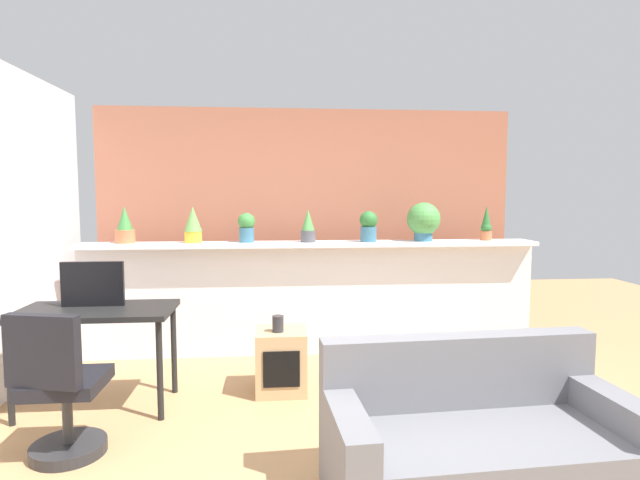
{
  "coord_description": "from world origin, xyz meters",
  "views": [
    {
      "loc": [
        -0.36,
        -2.98,
        1.58
      ],
      "look_at": [
        -0.01,
        0.94,
        1.23
      ],
      "focal_mm": 28.56,
      "sensor_mm": 36.0,
      "label": 1
    }
  ],
  "objects": [
    {
      "name": "tv_monitor",
      "position": [
        -1.71,
        0.89,
        0.92
      ],
      "size": [
        0.45,
        0.04,
        0.33
      ],
      "primitive_type": "cube",
      "color": "black",
      "rests_on": "desk"
    },
    {
      "name": "potted_plant_4",
      "position": [
        0.56,
        1.94,
        1.27
      ],
      "size": [
        0.18,
        0.18,
        0.3
      ],
      "color": "#386B84",
      "rests_on": "plant_shelf"
    },
    {
      "name": "ground_plane",
      "position": [
        0.0,
        0.0,
        0.0
      ],
      "size": [
        12.0,
        12.0,
        0.0
      ],
      "primitive_type": "plane",
      "color": "tan"
    },
    {
      "name": "potted_plant_6",
      "position": [
        1.78,
        2.0,
        1.27
      ],
      "size": [
        0.11,
        0.11,
        0.35
      ],
      "color": "#C66B42",
      "rests_on": "plant_shelf"
    },
    {
      "name": "desk",
      "position": [
        -1.67,
        0.81,
        0.67
      ],
      "size": [
        1.1,
        0.6,
        0.75
      ],
      "color": "black",
      "rests_on": "ground"
    },
    {
      "name": "plant_shelf",
      "position": [
        0.0,
        1.96,
        1.1
      ],
      "size": [
        4.46,
        0.36,
        0.04
      ],
      "primitive_type": "cube",
      "color": "silver",
      "rests_on": "divider_wall"
    },
    {
      "name": "divider_wall",
      "position": [
        0.0,
        2.0,
        0.54
      ],
      "size": [
        4.46,
        0.16,
        1.08
      ],
      "primitive_type": "cube",
      "color": "silver",
      "rests_on": "ground"
    },
    {
      "name": "brick_wall_behind",
      "position": [
        0.0,
        2.6,
        1.25
      ],
      "size": [
        4.46,
        0.1,
        2.5
      ],
      "primitive_type": "cube",
      "color": "#AD664C",
      "rests_on": "ground"
    },
    {
      "name": "potted_plant_2",
      "position": [
        -0.64,
        1.99,
        1.27
      ],
      "size": [
        0.16,
        0.16,
        0.29
      ],
      "color": "#386B84",
      "rests_on": "plant_shelf"
    },
    {
      "name": "office_chair",
      "position": [
        -1.64,
        0.06,
        0.39
      ],
      "size": [
        0.49,
        0.49,
        0.91
      ],
      "color": "#262628",
      "rests_on": "ground"
    },
    {
      "name": "potted_plant_5",
      "position": [
        1.12,
        1.98,
        1.32
      ],
      "size": [
        0.33,
        0.33,
        0.39
      ],
      "color": "#386B84",
      "rests_on": "plant_shelf"
    },
    {
      "name": "potted_plant_1",
      "position": [
        -1.15,
        1.98,
        1.3
      ],
      "size": [
        0.17,
        0.17,
        0.35
      ],
      "color": "gold",
      "rests_on": "plant_shelf"
    },
    {
      "name": "couch",
      "position": [
        0.67,
        -0.54,
        0.28
      ],
      "size": [
        1.6,
        0.85,
        0.8
      ],
      "color": "slate",
      "rests_on": "ground"
    },
    {
      "name": "side_cube_shelf",
      "position": [
        -0.32,
        1.0,
        0.25
      ],
      "size": [
        0.4,
        0.41,
        0.5
      ],
      "color": "tan",
      "rests_on": "ground"
    },
    {
      "name": "potted_plant_0",
      "position": [
        -1.79,
        2.0,
        1.27
      ],
      "size": [
        0.18,
        0.18,
        0.35
      ],
      "color": "#C66B42",
      "rests_on": "plant_shelf"
    },
    {
      "name": "potted_plant_3",
      "position": [
        -0.04,
        1.96,
        1.27
      ],
      "size": [
        0.14,
        0.14,
        0.32
      ],
      "color": "#4C4C51",
      "rests_on": "plant_shelf"
    },
    {
      "name": "vase_on_shelf",
      "position": [
        -0.34,
        0.96,
        0.56
      ],
      "size": [
        0.09,
        0.09,
        0.13
      ],
      "primitive_type": "cylinder",
      "color": "#2D2D33",
      "rests_on": "side_cube_shelf"
    }
  ]
}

